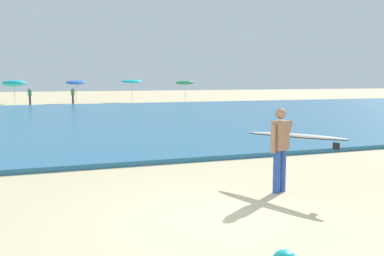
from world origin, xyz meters
name	(u,v)px	position (x,y,z in m)	size (l,w,h in m)	color
ground_plane	(215,221)	(0.00, 0.00, 0.00)	(160.00, 160.00, 0.00)	beige
sea	(87,118)	(0.00, 18.79, 0.07)	(120.00, 28.00, 0.14)	teal
surfer_with_board	(286,142)	(2.15, 1.30, 1.02)	(1.32, 2.42, 1.73)	#284CA3
beach_umbrella_1	(14,83)	(-4.68, 37.61, 1.94)	(2.18, 2.21, 2.31)	beige
beach_umbrella_2	(76,83)	(0.92, 36.80, 2.00)	(1.93, 1.95, 2.27)	beige
beach_umbrella_3	(132,81)	(6.44, 36.79, 2.10)	(2.13, 2.14, 2.34)	beige
beach_umbrella_4	(185,83)	(11.85, 35.81, 1.96)	(1.99, 2.01, 2.22)	beige
beachgoer_near_row_left	(30,96)	(-3.29, 35.03, 0.84)	(0.32, 0.20, 1.58)	#383842
beachgoer_near_row_mid	(73,95)	(0.53, 35.85, 0.84)	(0.32, 0.20, 1.58)	#383842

